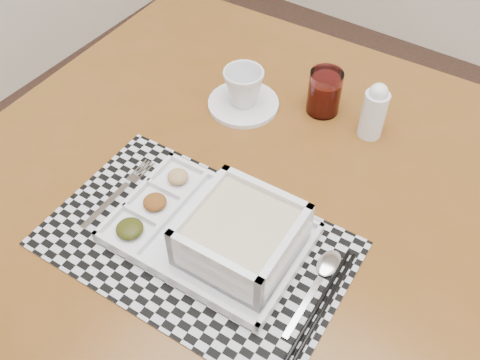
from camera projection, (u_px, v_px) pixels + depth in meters
name	position (u px, v px, depth m)	size (l,w,h in m)	color
dining_table	(242.00, 223.00, 1.03)	(1.14, 1.14, 0.82)	#5A3910
placemat	(196.00, 244.00, 0.89)	(0.50, 0.31, 0.00)	#AFAEB6
serving_tray	(230.00, 235.00, 0.86)	(0.33, 0.23, 0.09)	silver
fork	(120.00, 192.00, 0.96)	(0.02, 0.19, 0.00)	silver
spoon	(325.00, 270.00, 0.85)	(0.04, 0.18, 0.01)	silver
chopsticks	(319.00, 310.00, 0.81)	(0.03, 0.24, 0.01)	black
saucer	(243.00, 104.00, 1.13)	(0.15, 0.15, 0.01)	silver
cup	(243.00, 87.00, 1.09)	(0.08, 0.08, 0.08)	silver
juice_glass	(324.00, 94.00, 1.09)	(0.07, 0.07, 0.09)	white
creamer_bottle	(374.00, 111.00, 1.03)	(0.05, 0.05, 0.12)	silver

